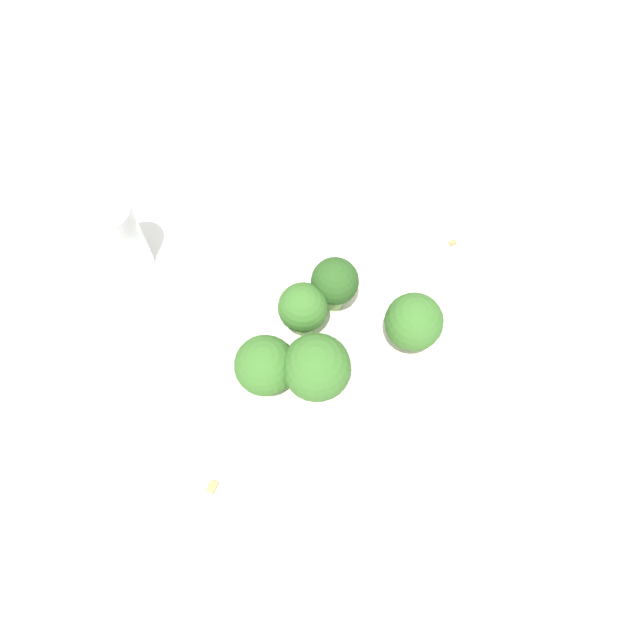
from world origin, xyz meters
TOP-DOWN VIEW (x-y plane):
  - ground_plane at (0.00, 0.00)m, footprint 3.00×3.00m
  - bowl at (0.00, 0.00)m, footprint 0.23×0.23m
  - broccoli_floret_0 at (-0.01, 0.01)m, footprint 0.04×0.04m
  - broccoli_floret_1 at (0.01, 0.03)m, footprint 0.04×0.04m
  - broccoli_floret_2 at (0.00, -0.04)m, footprint 0.05×0.05m
  - broccoli_floret_3 at (0.07, -0.00)m, footprint 0.04×0.04m
  - broccoli_floret_4 at (-0.04, -0.04)m, footprint 0.04×0.04m
  - pepper_shaker at (-0.17, 0.08)m, footprint 0.04×0.04m
  - almond_crumb_0 at (-0.08, -0.11)m, footprint 0.01×0.01m
  - almond_crumb_1 at (0.11, 0.12)m, footprint 0.01×0.01m

SIDE VIEW (x-z plane):
  - ground_plane at x=0.00m, z-range 0.00..0.00m
  - almond_crumb_1 at x=0.11m, z-range 0.00..0.01m
  - almond_crumb_0 at x=-0.08m, z-range 0.00..0.01m
  - bowl at x=0.00m, z-range 0.00..0.05m
  - pepper_shaker at x=-0.17m, z-range 0.00..0.08m
  - broccoli_floret_4 at x=-0.04m, z-range 0.05..0.10m
  - broccoli_floret_0 at x=-0.01m, z-range 0.05..0.10m
  - broccoli_floret_2 at x=0.00m, z-range 0.05..0.11m
  - broccoli_floret_3 at x=0.07m, z-range 0.05..0.11m
  - broccoli_floret_1 at x=0.01m, z-range 0.05..0.11m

